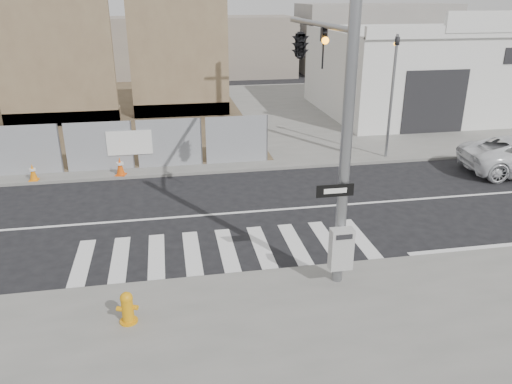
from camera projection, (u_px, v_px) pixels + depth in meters
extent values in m
plane|color=black|center=(218.00, 214.00, 16.61)|extent=(100.00, 100.00, 0.00)
cube|color=slate|center=(191.00, 117.00, 29.38)|extent=(50.00, 20.00, 0.12)
cylinder|color=gray|center=(346.00, 146.00, 11.31)|extent=(0.26, 0.26, 7.00)
cylinder|color=gray|center=(317.00, 24.00, 12.75)|extent=(0.14, 5.20, 0.14)
cube|color=#B2B2AF|center=(341.00, 249.00, 11.96)|extent=(0.55, 0.30, 1.05)
cube|color=black|center=(335.00, 191.00, 11.49)|extent=(0.90, 0.03, 0.30)
cube|color=silver|center=(335.00, 191.00, 11.47)|extent=(0.55, 0.01, 0.12)
imported|color=black|center=(323.00, 49.00, 12.41)|extent=(0.16, 0.20, 1.00)
imported|color=black|center=(300.00, 41.00, 14.42)|extent=(0.53, 2.48, 1.00)
cylinder|color=gray|center=(391.00, 98.00, 21.15)|extent=(0.12, 0.12, 5.20)
imported|color=black|center=(398.00, 36.00, 20.22)|extent=(0.16, 0.20, 1.00)
cube|color=brown|center=(53.00, 50.00, 25.78)|extent=(6.00, 0.50, 8.00)
cube|color=brown|center=(64.00, 117.00, 27.48)|extent=(6.00, 1.30, 0.80)
cube|color=brown|center=(179.00, 46.00, 27.79)|extent=(5.50, 0.50, 8.00)
cube|color=brown|center=(182.00, 108.00, 29.49)|extent=(5.50, 1.30, 0.80)
cube|color=silver|center=(425.00, 71.00, 29.91)|extent=(12.00, 10.00, 4.80)
cube|color=silver|center=(481.00, 31.00, 24.37)|extent=(12.00, 0.30, 0.60)
cube|color=silver|center=(484.00, 22.00, 24.16)|extent=(4.00, 0.30, 1.00)
cube|color=black|center=(435.00, 102.00, 25.28)|extent=(3.40, 0.06, 3.20)
cylinder|color=#4D3D24|center=(354.00, 38.00, 20.83)|extent=(0.28, 0.28, 10.00)
cylinder|color=orange|center=(129.00, 321.00, 10.98)|extent=(0.51, 0.51, 0.04)
cylinder|color=orange|center=(128.00, 310.00, 10.87)|extent=(0.33, 0.33, 0.59)
sphere|color=orange|center=(126.00, 298.00, 10.76)|extent=(0.28, 0.28, 0.28)
cylinder|color=orange|center=(120.00, 309.00, 10.82)|extent=(0.17, 0.15, 0.11)
cylinder|color=orange|center=(135.00, 307.00, 10.88)|extent=(0.17, 0.15, 0.11)
cube|color=orange|center=(34.00, 180.00, 19.30)|extent=(0.36, 0.36, 0.03)
cone|color=orange|center=(33.00, 172.00, 19.18)|extent=(0.32, 0.32, 0.67)
cylinder|color=silver|center=(32.00, 170.00, 19.14)|extent=(0.26, 0.26, 0.08)
cube|color=#E4510C|center=(121.00, 175.00, 19.85)|extent=(0.47, 0.47, 0.03)
cone|color=#E4510C|center=(120.00, 166.00, 19.72)|extent=(0.41, 0.41, 0.75)
cylinder|color=silver|center=(120.00, 164.00, 19.68)|extent=(0.29, 0.29, 0.09)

